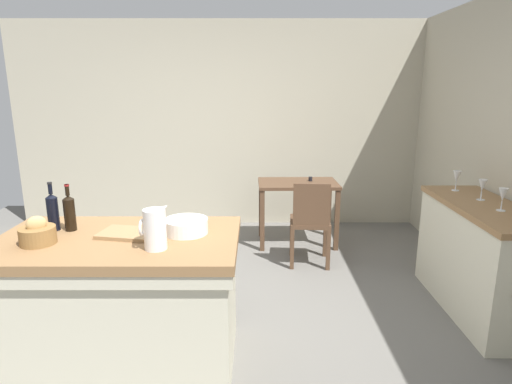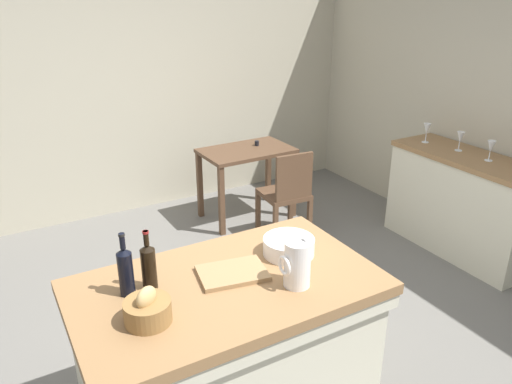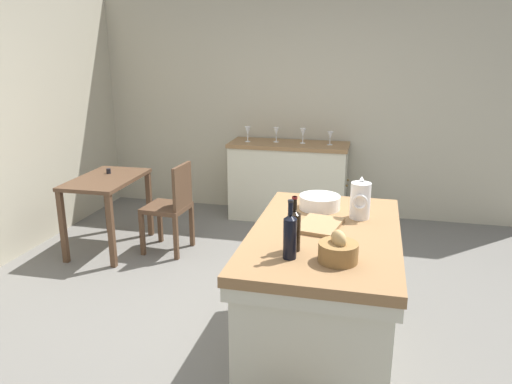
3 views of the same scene
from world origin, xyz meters
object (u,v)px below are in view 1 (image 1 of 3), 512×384
(side_cabinet, at_px, (482,259))
(wine_glass_middle, at_px, (484,186))
(writing_desk, at_px, (299,192))
(wine_glass_right, at_px, (459,177))
(cutting_board, at_px, (129,233))
(wooden_chair, at_px, (312,220))
(wash_bowl, at_px, (188,226))
(wine_bottle_amber, at_px, (55,211))
(island_table, at_px, (124,296))
(pitcher, at_px, (156,229))
(wine_glass_left, at_px, (505,196))
(wine_bottle_dark, at_px, (71,212))
(bread_basket, at_px, (40,234))

(side_cabinet, distance_m, wine_glass_middle, 0.59)
(writing_desk, xyz_separation_m, wine_glass_middle, (1.35, -1.42, 0.40))
(wine_glass_right, bearing_deg, cutting_board, -156.48)
(side_cabinet, distance_m, wooden_chair, 1.56)
(writing_desk, distance_m, wash_bowl, 2.39)
(wash_bowl, bearing_deg, wine_bottle_amber, 176.17)
(island_table, xyz_separation_m, wine_glass_middle, (2.70, 0.85, 0.54))
(wine_bottle_amber, distance_m, wine_glass_right, 3.26)
(pitcher, xyz_separation_m, wine_glass_left, (2.41, 0.73, 0.01))
(wine_bottle_amber, xyz_separation_m, wine_glass_middle, (3.15, 0.70, 0.00))
(wine_bottle_amber, distance_m, wine_glass_middle, 3.23)
(wine_bottle_amber, relative_size, wine_glass_right, 1.81)
(island_table, relative_size, side_cabinet, 1.10)
(wine_glass_middle, bearing_deg, wine_glass_left, -91.22)
(wash_bowl, height_order, wine_bottle_dark, wine_bottle_dark)
(pitcher, bearing_deg, wooden_chair, 57.96)
(wooden_chair, xyz_separation_m, wine_bottle_amber, (-1.87, -1.48, 0.53))
(bread_basket, xyz_separation_m, cutting_board, (0.49, 0.15, -0.05))
(island_table, relative_size, wine_bottle_dark, 4.90)
(wash_bowl, distance_m, wine_glass_left, 2.32)
(island_table, distance_m, pitcher, 0.63)
(island_table, relative_size, wine_glass_right, 8.50)
(wine_bottle_dark, relative_size, wine_glass_right, 1.74)
(writing_desk, height_order, wine_glass_left, wine_glass_left)
(wine_bottle_amber, bearing_deg, side_cabinet, 9.97)
(wine_bottle_dark, bearing_deg, wash_bowl, -4.13)
(wooden_chair, bearing_deg, wine_glass_middle, -31.13)
(writing_desk, bearing_deg, wine_bottle_amber, -130.34)
(island_table, xyz_separation_m, cutting_board, (0.06, 0.04, 0.42))
(wine_glass_left, bearing_deg, bread_basket, -168.35)
(island_table, height_order, wine_bottle_dark, wine_bottle_dark)
(bread_basket, distance_m, cutting_board, 0.52)
(cutting_board, relative_size, wine_glass_left, 1.98)
(wine_bottle_dark, bearing_deg, cutting_board, -13.55)
(cutting_board, height_order, wine_glass_left, wine_glass_left)
(pitcher, xyz_separation_m, bread_basket, (-0.72, 0.08, -0.06))
(wine_glass_middle, height_order, wine_glass_right, wine_glass_right)
(wine_glass_middle, bearing_deg, writing_desk, 133.57)
(wooden_chair, relative_size, wine_glass_left, 5.18)
(cutting_board, relative_size, wine_bottle_amber, 1.05)
(island_table, height_order, wash_bowl, wash_bowl)
(wine_glass_left, height_order, wine_glass_right, wine_glass_right)
(cutting_board, xyz_separation_m, wine_bottle_dark, (-0.40, 0.10, 0.11))
(wooden_chair, bearing_deg, wash_bowl, -123.04)
(wooden_chair, height_order, wine_glass_middle, wine_glass_middle)
(pitcher, height_order, wash_bowl, pitcher)
(island_table, height_order, wooden_chair, wooden_chair)
(cutting_board, bearing_deg, wash_bowl, 6.33)
(wine_glass_right, bearing_deg, pitcher, -149.97)
(wine_glass_left, bearing_deg, island_table, -168.75)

